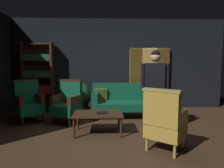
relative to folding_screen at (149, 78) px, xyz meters
name	(u,v)px	position (x,y,z in m)	size (l,w,h in m)	color
ground_plane	(114,136)	(-1.22, -2.25, -0.99)	(10.00, 10.00, 0.00)	#3D2819
back_wall	(110,64)	(-1.22, 0.20, 0.41)	(7.20, 0.10, 2.80)	black
folding_screen	(149,78)	(0.00, 0.00, 0.00)	(1.28, 0.23, 1.90)	olive
bookshelf	(39,76)	(-3.37, -0.05, 0.07)	(0.90, 0.32, 2.05)	#382114
velvet_couch	(131,100)	(-0.67, -0.80, -0.53)	(2.12, 0.78, 0.88)	#382114
coffee_table	(98,115)	(-1.54, -2.10, -0.61)	(1.00, 0.64, 0.42)	#382114
armchair_gilt_accent	(165,121)	(-0.43, -2.95, -0.50)	(0.81, 0.81, 1.04)	tan
armchair_wing_left	(29,102)	(-3.25, -1.24, -0.50)	(0.81, 0.81, 1.04)	#382114
armchair_wing_right	(68,103)	(-2.29, -1.33, -0.50)	(0.76, 0.76, 1.04)	#382114
standing_figure	(155,83)	(-0.36, -2.02, 0.04)	(0.56, 0.33, 1.70)	black
potted_plant	(81,96)	(-2.07, -0.58, -0.47)	(0.59, 0.59, 0.89)	brown
book_black_cloth	(102,113)	(-1.46, -2.10, -0.55)	(0.21, 0.18, 0.03)	black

